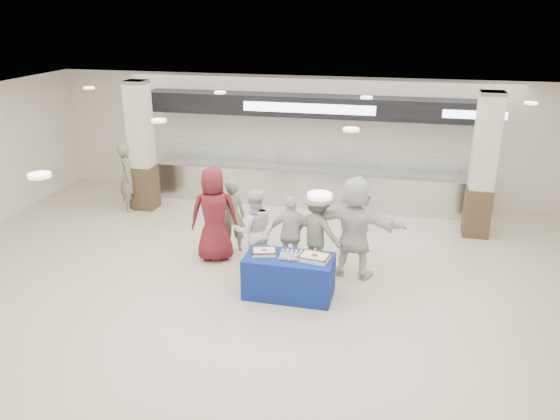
% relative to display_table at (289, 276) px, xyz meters
% --- Properties ---
extents(ground, '(14.00, 14.00, 0.00)m').
position_rel_display_table_xyz_m(ground, '(-0.47, -0.58, -0.38)').
color(ground, beige).
rests_on(ground, ground).
extents(serving_line, '(8.70, 0.85, 2.80)m').
position_rel_display_table_xyz_m(serving_line, '(-0.47, 4.81, 0.78)').
color(serving_line, silver).
rests_on(serving_line, ground).
extents(column_left, '(0.55, 0.55, 3.20)m').
position_rel_display_table_xyz_m(column_left, '(-4.47, 3.62, 1.15)').
color(column_left, '#3D2B1C').
rests_on(column_left, ground).
extents(column_right, '(0.55, 0.55, 3.20)m').
position_rel_display_table_xyz_m(column_right, '(3.53, 3.62, 1.15)').
color(column_right, '#3D2B1C').
rests_on(column_right, ground).
extents(display_table, '(1.56, 0.80, 0.75)m').
position_rel_display_table_xyz_m(display_table, '(0.00, 0.00, 0.00)').
color(display_table, navy).
rests_on(display_table, ground).
extents(sheet_cake_left, '(0.49, 0.42, 0.09)m').
position_rel_display_table_xyz_m(sheet_cake_left, '(-0.46, 0.04, 0.42)').
color(sheet_cake_left, white).
rests_on(sheet_cake_left, display_table).
extents(sheet_cake_right, '(0.55, 0.46, 0.10)m').
position_rel_display_table_xyz_m(sheet_cake_right, '(0.45, -0.00, 0.43)').
color(sheet_cake_right, white).
rests_on(sheet_cake_right, display_table).
extents(cupcake_tray, '(0.41, 0.32, 0.06)m').
position_rel_display_table_xyz_m(cupcake_tray, '(0.03, 0.01, 0.41)').
color(cupcake_tray, '#BBBBC0').
rests_on(cupcake_tray, display_table).
extents(civilian_maroon, '(1.09, 0.89, 1.93)m').
position_rel_display_table_xyz_m(civilian_maroon, '(-1.76, 1.15, 0.59)').
color(civilian_maroon, maroon).
rests_on(civilian_maroon, ground).
extents(soldier_a, '(0.66, 0.54, 1.56)m').
position_rel_display_table_xyz_m(soldier_a, '(-1.55, 1.63, 0.41)').
color(soldier_a, slate).
rests_on(soldier_a, ground).
extents(chef_tall, '(0.98, 0.90, 1.64)m').
position_rel_display_table_xyz_m(chef_tall, '(-0.87, 0.88, 0.44)').
color(chef_tall, white).
rests_on(chef_tall, ground).
extents(chef_short, '(0.94, 0.50, 1.52)m').
position_rel_display_table_xyz_m(chef_short, '(-0.17, 1.00, 0.38)').
color(chef_short, white).
rests_on(chef_short, ground).
extents(soldier_b, '(1.24, 1.01, 1.67)m').
position_rel_display_table_xyz_m(soldier_b, '(0.33, 1.07, 0.46)').
color(soldier_b, slate).
rests_on(soldier_b, ground).
extents(civilian_white, '(1.90, 0.88, 1.98)m').
position_rel_display_table_xyz_m(civilian_white, '(1.04, 1.03, 0.61)').
color(civilian_white, silver).
rests_on(civilian_white, ground).
extents(soldier_bg, '(0.63, 0.74, 1.72)m').
position_rel_display_table_xyz_m(soldier_bg, '(-4.78, 3.37, 0.48)').
color(soldier_bg, slate).
rests_on(soldier_bg, ground).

